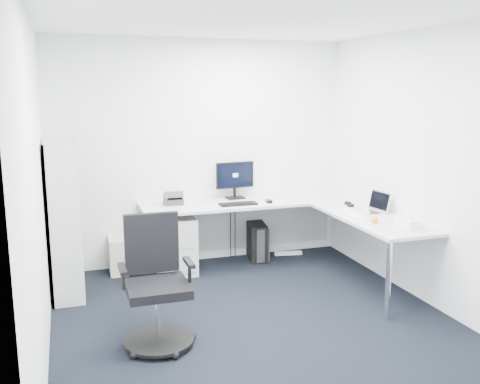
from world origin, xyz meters
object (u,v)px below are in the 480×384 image
object	(u,v)px
task_chair	(157,284)
laptop	(365,203)
bookshelf	(64,219)
monitor	(235,180)
l_desk	(263,240)

from	to	relation	value
task_chair	laptop	size ratio (longest dim) A/B	3.34
bookshelf	monitor	world-z (taller)	bookshelf
l_desk	monitor	world-z (taller)	monitor
bookshelf	monitor	size ratio (longest dim) A/B	3.31
task_chair	monitor	world-z (taller)	monitor
bookshelf	task_chair	size ratio (longest dim) A/B	1.48
task_chair	monitor	bearing A→B (deg)	56.86
bookshelf	task_chair	world-z (taller)	bookshelf
l_desk	monitor	xyz separation A→B (m)	(-0.17, 0.55, 0.63)
bookshelf	task_chair	xyz separation A→B (m)	(0.70, -1.48, -0.26)
monitor	l_desk	bearing A→B (deg)	-78.13
bookshelf	task_chair	bearing A→B (deg)	-64.63
bookshelf	monitor	bearing A→B (deg)	13.94
l_desk	task_chair	distance (m)	2.06
monitor	bookshelf	bearing A→B (deg)	-170.95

